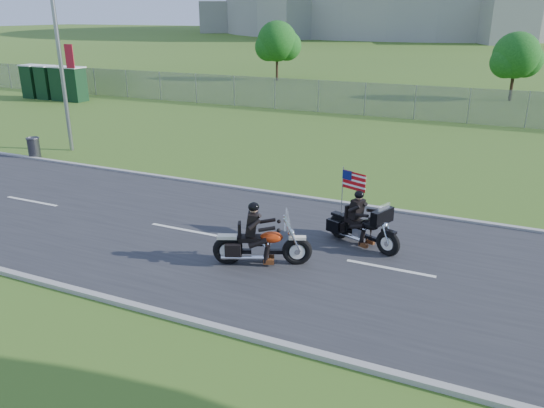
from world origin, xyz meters
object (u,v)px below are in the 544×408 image
at_px(porta_toilet_b, 61,84).
at_px(porta_toilet_c, 46,83).
at_px(porta_toilet_d, 32,82).
at_px(motorcycle_follow, 363,228).
at_px(motorcycle_lead, 261,245).
at_px(porta_toilet_a, 76,85).
at_px(trash_can, 34,148).
at_px(streetlight, 59,21).

bearing_deg(porta_toilet_b, porta_toilet_c, 180.00).
distance_m(porta_toilet_b, porta_toilet_c, 1.40).
bearing_deg(porta_toilet_d, motorcycle_follow, -28.63).
xyz_separation_m(porta_toilet_c, motorcycle_lead, (25.76, -18.04, -0.62)).
distance_m(porta_toilet_a, trash_can, 15.90).
distance_m(porta_toilet_a, porta_toilet_b, 1.40).
bearing_deg(porta_toilet_a, porta_toilet_c, 180.00).
bearing_deg(motorcycle_follow, motorcycle_lead, -112.50).
relative_size(porta_toilet_b, trash_can, 2.63).
bearing_deg(trash_can, porta_toilet_b, 130.73).
bearing_deg(porta_toilet_b, porta_toilet_a, 0.00).
bearing_deg(porta_toilet_d, motorcycle_lead, -33.59).
xyz_separation_m(porta_toilet_a, porta_toilet_c, (-2.80, 0.00, 0.00)).
bearing_deg(porta_toilet_c, streetlight, -40.06).
bearing_deg(porta_toilet_c, motorcycle_lead, -35.00).
distance_m(streetlight, trash_can, 5.57).
bearing_deg(streetlight, motorcycle_follow, -19.00).
height_order(porta_toilet_d, trash_can, porta_toilet_d).
distance_m(motorcycle_lead, motorcycle_follow, 2.92).
relative_size(streetlight, porta_toilet_a, 4.35).
bearing_deg(trash_can, porta_toilet_d, 137.25).
xyz_separation_m(streetlight, porta_toilet_c, (-12.82, 10.78, -4.49)).
relative_size(streetlight, porta_toilet_b, 4.35).
relative_size(porta_toilet_b, motorcycle_follow, 1.04).
relative_size(streetlight, porta_toilet_c, 4.35).
distance_m(streetlight, porta_toilet_d, 18.40).
distance_m(porta_toilet_c, trash_can, 17.72).
relative_size(motorcycle_lead, trash_can, 2.70).
xyz_separation_m(streetlight, trash_can, (-0.48, -1.92, -5.20)).
bearing_deg(porta_toilet_c, porta_toilet_d, 180.00).
xyz_separation_m(porta_toilet_a, motorcycle_lead, (22.96, -18.04, -0.62)).
bearing_deg(porta_toilet_b, trash_can, -49.27).
relative_size(porta_toilet_c, trash_can, 2.63).
xyz_separation_m(porta_toilet_b, trash_can, (10.94, -12.70, -0.71)).
height_order(porta_toilet_c, porta_toilet_d, same).
bearing_deg(porta_toilet_a, porta_toilet_d, 180.00).
bearing_deg(porta_toilet_c, trash_can, -45.83).
relative_size(porta_toilet_a, trash_can, 2.63).
relative_size(streetlight, porta_toilet_d, 4.35).
xyz_separation_m(porta_toilet_a, trash_can, (9.54, -12.70, -0.71)).
height_order(streetlight, porta_toilet_d, streetlight).
height_order(motorcycle_follow, trash_can, motorcycle_follow).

